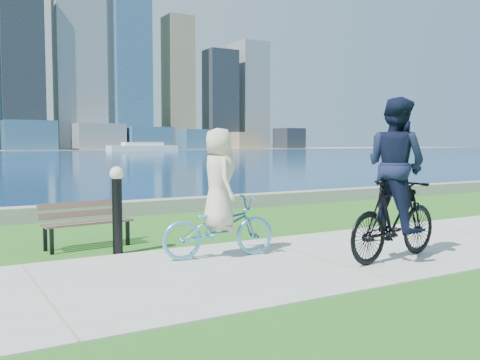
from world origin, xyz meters
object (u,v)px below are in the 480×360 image
at_px(cyclist_woman, 219,210).
at_px(cyclist_man, 395,192).
at_px(bollard_lamp, 117,204).
at_px(park_bench, 85,220).

xyz_separation_m(cyclist_woman, cyclist_man, (2.22, -1.47, 0.28)).
distance_m(bollard_lamp, cyclist_man, 4.33).
relative_size(park_bench, cyclist_woman, 0.78).
bearing_deg(cyclist_woman, cyclist_man, -114.82).
height_order(bollard_lamp, cyclist_man, cyclist_man).
bearing_deg(cyclist_man, park_bench, 39.56).
relative_size(bollard_lamp, cyclist_woman, 0.71).
height_order(park_bench, bollard_lamp, bollard_lamp).
relative_size(park_bench, bollard_lamp, 1.10).
bearing_deg(park_bench, bollard_lamp, -76.80).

